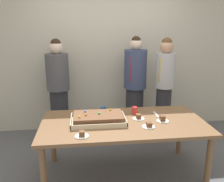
{
  "coord_description": "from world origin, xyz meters",
  "views": [
    {
      "loc": [
        -0.46,
        -2.7,
        1.87
      ],
      "look_at": [
        -0.12,
        0.15,
        1.08
      ],
      "focal_mm": 38.76,
      "sensor_mm": 36.0,
      "label": 1
    }
  ],
  "objects_px": {
    "sheet_cake": "(98,118)",
    "cake_server_utensil": "(156,114)",
    "plated_slice_far_left": "(162,120)",
    "person_serving_front": "(135,86)",
    "drink_cup_nearest": "(103,110)",
    "plated_slice_near_right": "(149,126)",
    "person_green_shirt_behind": "(164,88)",
    "drink_cup_middle": "(135,110)",
    "party_table": "(123,127)",
    "plated_slice_far_right": "(139,118)",
    "plated_slice_near_left": "(82,135)",
    "person_striped_tie_right": "(58,88)"
  },
  "relations": [
    {
      "from": "sheet_cake",
      "to": "cake_server_utensil",
      "type": "height_order",
      "value": "sheet_cake"
    },
    {
      "from": "drink_cup_middle",
      "to": "person_green_shirt_behind",
      "type": "bearing_deg",
      "value": 47.51
    },
    {
      "from": "sheet_cake",
      "to": "plated_slice_far_right",
      "type": "distance_m",
      "value": 0.51
    },
    {
      "from": "plated_slice_near_right",
      "to": "person_green_shirt_behind",
      "type": "bearing_deg",
      "value": 63.86
    },
    {
      "from": "drink_cup_middle",
      "to": "cake_server_utensil",
      "type": "xyz_separation_m",
      "value": [
        0.27,
        -0.06,
        -0.05
      ]
    },
    {
      "from": "sheet_cake",
      "to": "drink_cup_middle",
      "type": "bearing_deg",
      "value": 24.4
    },
    {
      "from": "person_green_shirt_behind",
      "to": "drink_cup_nearest",
      "type": "bearing_deg",
      "value": -8.29
    },
    {
      "from": "sheet_cake",
      "to": "plated_slice_far_left",
      "type": "xyz_separation_m",
      "value": [
        0.78,
        -0.07,
        -0.02
      ]
    },
    {
      "from": "plated_slice_far_left",
      "to": "party_table",
      "type": "bearing_deg",
      "value": 173.85
    },
    {
      "from": "party_table",
      "to": "drink_cup_middle",
      "type": "relative_size",
      "value": 19.91
    },
    {
      "from": "cake_server_utensil",
      "to": "plated_slice_near_right",
      "type": "bearing_deg",
      "value": -117.94
    },
    {
      "from": "sheet_cake",
      "to": "plated_slice_far_right",
      "type": "bearing_deg",
      "value": 4.27
    },
    {
      "from": "cake_server_utensil",
      "to": "person_green_shirt_behind",
      "type": "bearing_deg",
      "value": 64.8
    },
    {
      "from": "party_table",
      "to": "cake_server_utensil",
      "type": "xyz_separation_m",
      "value": [
        0.46,
        0.18,
        0.08
      ]
    },
    {
      "from": "drink_cup_nearest",
      "to": "person_serving_front",
      "type": "height_order",
      "value": "person_serving_front"
    },
    {
      "from": "plated_slice_far_left",
      "to": "drink_cup_nearest",
      "type": "xyz_separation_m",
      "value": [
        -0.69,
        0.36,
        0.03
      ]
    },
    {
      "from": "cake_server_utensil",
      "to": "drink_cup_middle",
      "type": "bearing_deg",
      "value": 166.72
    },
    {
      "from": "plated_slice_far_right",
      "to": "cake_server_utensil",
      "type": "xyz_separation_m",
      "value": [
        0.26,
        0.12,
        -0.02
      ]
    },
    {
      "from": "cake_server_utensil",
      "to": "person_serving_front",
      "type": "bearing_deg",
      "value": 94.76
    },
    {
      "from": "plated_slice_far_right",
      "to": "cake_server_utensil",
      "type": "distance_m",
      "value": 0.29
    },
    {
      "from": "person_serving_front",
      "to": "person_striped_tie_right",
      "type": "distance_m",
      "value": 1.27
    },
    {
      "from": "plated_slice_far_left",
      "to": "person_green_shirt_behind",
      "type": "height_order",
      "value": "person_green_shirt_behind"
    },
    {
      "from": "plated_slice_near_left",
      "to": "person_green_shirt_behind",
      "type": "distance_m",
      "value": 1.85
    },
    {
      "from": "sheet_cake",
      "to": "cake_server_utensil",
      "type": "bearing_deg",
      "value": 11.73
    },
    {
      "from": "party_table",
      "to": "person_striped_tie_right",
      "type": "xyz_separation_m",
      "value": [
        -0.89,
        1.22,
        0.2
      ]
    },
    {
      "from": "person_green_shirt_behind",
      "to": "person_striped_tie_right",
      "type": "distance_m",
      "value": 1.73
    },
    {
      "from": "cake_server_utensil",
      "to": "plated_slice_far_right",
      "type": "bearing_deg",
      "value": -155.13
    },
    {
      "from": "person_green_shirt_behind",
      "to": "party_table",
      "type": "bearing_deg",
      "value": 9.67
    },
    {
      "from": "plated_slice_far_left",
      "to": "cake_server_utensil",
      "type": "xyz_separation_m",
      "value": [
        -0.01,
        0.23,
        -0.02
      ]
    },
    {
      "from": "drink_cup_middle",
      "to": "drink_cup_nearest",
      "type": "bearing_deg",
      "value": 170.32
    },
    {
      "from": "party_table",
      "to": "plated_slice_far_left",
      "type": "height_order",
      "value": "plated_slice_far_left"
    },
    {
      "from": "party_table",
      "to": "plated_slice_near_left",
      "type": "relative_size",
      "value": 13.27
    },
    {
      "from": "plated_slice_far_left",
      "to": "drink_cup_middle",
      "type": "relative_size",
      "value": 1.5
    },
    {
      "from": "plated_slice_far_left",
      "to": "plated_slice_near_left",
      "type": "bearing_deg",
      "value": -162.64
    },
    {
      "from": "plated_slice_far_right",
      "to": "cake_server_utensil",
      "type": "bearing_deg",
      "value": 24.87
    },
    {
      "from": "cake_server_utensil",
      "to": "person_green_shirt_behind",
      "type": "distance_m",
      "value": 0.84
    },
    {
      "from": "sheet_cake",
      "to": "plated_slice_far_left",
      "type": "height_order",
      "value": "sheet_cake"
    },
    {
      "from": "plated_slice_near_right",
      "to": "plated_slice_far_left",
      "type": "height_order",
      "value": "plated_slice_far_left"
    },
    {
      "from": "cake_server_utensil",
      "to": "drink_cup_nearest",
      "type": "bearing_deg",
      "value": 168.86
    },
    {
      "from": "plated_slice_far_left",
      "to": "person_serving_front",
      "type": "height_order",
      "value": "person_serving_front"
    },
    {
      "from": "party_table",
      "to": "plated_slice_far_right",
      "type": "xyz_separation_m",
      "value": [
        0.2,
        0.06,
        0.09
      ]
    },
    {
      "from": "plated_slice_far_left",
      "to": "plated_slice_far_right",
      "type": "bearing_deg",
      "value": 158.46
    },
    {
      "from": "drink_cup_nearest",
      "to": "drink_cup_middle",
      "type": "distance_m",
      "value": 0.41
    },
    {
      "from": "plated_slice_far_right",
      "to": "person_serving_front",
      "type": "bearing_deg",
      "value": 80.49
    },
    {
      "from": "drink_cup_nearest",
      "to": "person_green_shirt_behind",
      "type": "relative_size",
      "value": 0.06
    },
    {
      "from": "party_table",
      "to": "plated_slice_near_left",
      "type": "bearing_deg",
      "value": -144.67
    },
    {
      "from": "drink_cup_middle",
      "to": "plated_slice_near_left",
      "type": "bearing_deg",
      "value": -139.04
    },
    {
      "from": "plated_slice_near_right",
      "to": "drink_cup_middle",
      "type": "bearing_deg",
      "value": 99.28
    },
    {
      "from": "drink_cup_nearest",
      "to": "person_green_shirt_behind",
      "type": "bearing_deg",
      "value": 30.74
    },
    {
      "from": "plated_slice_near_left",
      "to": "drink_cup_nearest",
      "type": "xyz_separation_m",
      "value": [
        0.28,
        0.67,
        0.03
      ]
    }
  ]
}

